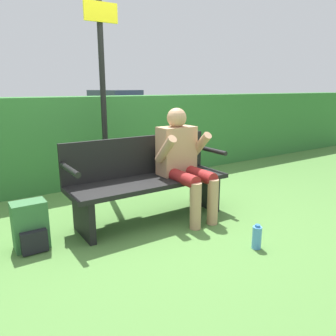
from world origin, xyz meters
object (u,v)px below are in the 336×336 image
Objects in this scene: person_seated at (183,158)px; backpack at (31,227)px; water_bottle at (257,237)px; parked_car at (116,105)px; park_bench at (147,179)px; signpost at (103,88)px.

person_seated is 1.59m from backpack.
water_bottle is 0.05× the size of parked_car.
park_bench reaches higher than water_bottle.
parked_car reaches higher than backpack.
park_bench is 1.19m from backpack.
person_seated is 5.26× the size of water_bottle.
backpack is 0.18× the size of signpost.
person_seated is 0.48× the size of signpost.
park_bench is 0.71× the size of signpost.
water_bottle is 2.52m from signpost.
parked_car is (4.17, 12.06, 0.48)m from water_bottle.
signpost is 10.95m from parked_car.
person_seated is 0.26× the size of parked_car.
signpost is (1.16, 1.09, 1.14)m from backpack.
signpost is at bearing 43.35° from backpack.
signpost is (-0.45, 2.15, 1.23)m from water_bottle.
water_bottle is at bearing -68.37° from park_bench.
park_bench is at bearing 159.60° from person_seated.
backpack is 1.96m from signpost.
water_bottle is 12.77m from parked_car.
person_seated is at bearing 143.70° from parked_car.
park_bench is at bearing 141.86° from parked_car.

